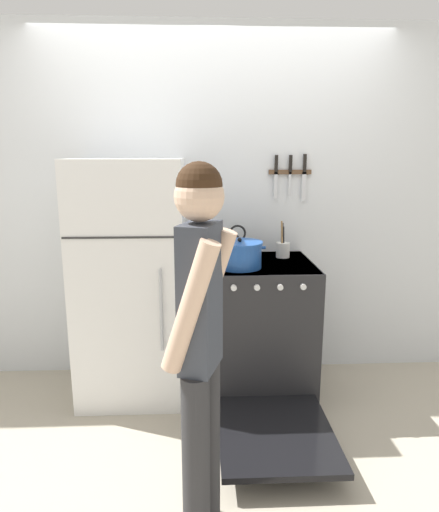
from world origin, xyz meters
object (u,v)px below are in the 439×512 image
Objects in this scene: utensil_jar at (283,249)px; person at (201,337)px; refrigerator at (132,281)px; tea_kettle at (238,247)px; dutch_oven_pot at (239,254)px; stove_range at (260,329)px.

person is at bearing -112.78° from utensil_jar.
refrigerator reaches higher than tea_kettle.
refrigerator is 6.21× the size of utensil_jar.
refrigerator is 1.37m from person.
dutch_oven_pot is 1.29× the size of utensil_jar.
stove_range is 5.55× the size of utensil_jar.
utensil_jar is (1.05, 0.13, 0.18)m from refrigerator.
person is at bearing -100.89° from tea_kettle.
person is (-0.26, -1.12, -0.09)m from dutch_oven_pot.
stove_range is 0.59m from utensil_jar.
refrigerator reaches higher than utensil_jar.
dutch_oven_pot is 0.21× the size of person.
tea_kettle is at bearing 87.46° from dutch_oven_pot.
utensil_jar is at bearing 40.47° from dutch_oven_pot.
stove_range is at bearing -133.63° from utensil_jar.
person is at bearing -108.77° from stove_range.
stove_range is at bearing -3.69° from refrigerator.
refrigerator is at bearing -170.56° from tea_kettle.
dutch_oven_pot is at bearing -139.53° from utensil_jar.
person reaches higher than utensil_jar.
refrigerator is 0.94m from stove_range.
refrigerator is 1.12× the size of stove_range.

